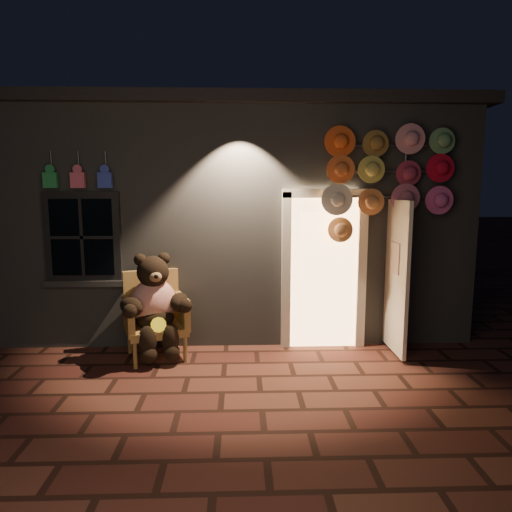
{
  "coord_description": "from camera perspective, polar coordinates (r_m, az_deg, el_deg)",
  "views": [
    {
      "loc": [
        0.21,
        -4.69,
        2.2
      ],
      "look_at": [
        0.4,
        1.0,
        1.35
      ],
      "focal_mm": 32.0,
      "sensor_mm": 36.0,
      "label": 1
    }
  ],
  "objects": [
    {
      "name": "ground",
      "position": [
        5.18,
        -4.27,
        -16.65
      ],
      "size": [
        60.0,
        60.0,
        0.0
      ],
      "primitive_type": "plane",
      "color": "#582E22",
      "rests_on": "ground"
    },
    {
      "name": "shop_building",
      "position": [
        8.69,
        -3.32,
        5.41
      ],
      "size": [
        7.3,
        5.95,
        3.51
      ],
      "color": "slate",
      "rests_on": "ground"
    },
    {
      "name": "wicker_armchair",
      "position": [
        6.19,
        -12.57,
        -7.13
      ],
      "size": [
        0.94,
        0.9,
        1.11
      ],
      "rotation": [
        0.0,
        0.0,
        0.35
      ],
      "color": "olive",
      "rests_on": "ground"
    },
    {
      "name": "teddy_bear",
      "position": [
        6.01,
        -12.57,
        -5.99
      ],
      "size": [
        0.9,
        0.85,
        1.32
      ],
      "rotation": [
        0.0,
        0.0,
        0.35
      ],
      "color": "red",
      "rests_on": "ground"
    },
    {
      "name": "hat_rack",
      "position": [
        6.26,
        16.0,
        9.44
      ],
      "size": [
        1.69,
        0.22,
        2.99
      ],
      "color": "#59595E",
      "rests_on": "ground"
    }
  ]
}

